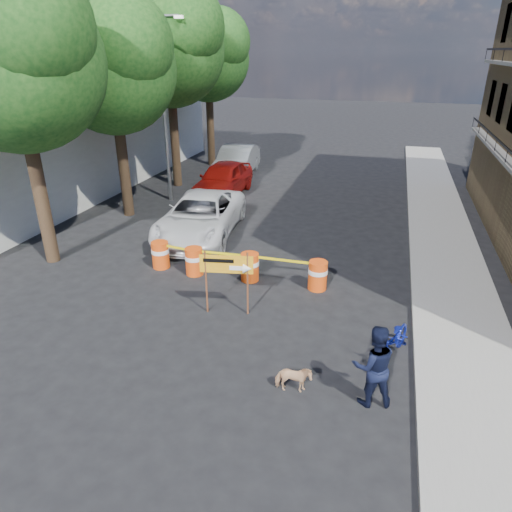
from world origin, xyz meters
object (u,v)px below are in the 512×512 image
Objects in this scene: detour_sign at (233,269)px; sedan_silver at (237,161)px; barrel_mid_right at (250,266)px; pedestrian at (374,366)px; barrel_far_right at (318,275)px; barrel_mid_left at (194,261)px; sedan_red at (223,179)px; bicycle at (396,326)px; suv_white at (201,216)px; barrel_far_left at (160,254)px; dog at (293,379)px.

sedan_silver is (-4.68, 14.30, -0.50)m from detour_sign.
barrel_mid_right is 0.50× the size of pedestrian.
pedestrian reaches higher than sedan_silver.
barrel_mid_right is 2.12m from barrel_far_right.
barrel_mid_left is 8.80m from sedan_red.
bicycle is 0.38× the size of sedan_red.
barrel_far_right is at bearing -66.45° from sedan_silver.
pedestrian is (3.79, -2.50, -0.44)m from detour_sign.
barrel_mid_right is 5.28m from bicycle.
barrel_mid_left is 0.50× the size of pedestrian.
pedestrian is at bearing -54.56° from suv_white.
sedan_red is (-8.33, 11.36, -0.09)m from bicycle.
pedestrian is at bearing -68.09° from barrel_far_right.
sedan_red is (-0.85, 8.37, 0.35)m from barrel_far_left.
barrel_mid_right is at bearing 17.20° from dog.
sedan_silver reaches higher than sedan_red.
pedestrian is at bearing -33.05° from barrel_far_left.
dog is 0.14× the size of suv_white.
barrel_mid_right is 6.03m from pedestrian.
barrel_mid_left is 12.67m from sedan_silver.
barrel_far_right is 0.50× the size of pedestrian.
detour_sign is 0.36× the size of sedan_silver.
bicycle reaches higher than barrel_mid_left.
barrel_mid_left is 3.43m from suv_white.
barrel_far_left is 0.16× the size of suv_white.
barrel_far_left is 0.19× the size of sedan_red.
barrel_mid_right is (1.83, 0.10, 0.00)m from barrel_mid_left.
sedan_silver is at bearing 110.20° from barrel_mid_right.
sedan_red is 3.88m from sedan_silver.
barrel_far_left is at bearing -83.69° from sedan_red.
barrel_mid_left is at bearing -54.57° from pedestrian.
barrel_mid_right is 1.16× the size of dog.
barrel_far_left is 0.18× the size of sedan_silver.
barrel_mid_right is (3.10, -0.06, 0.00)m from barrel_far_left.
bicycle reaches higher than pedestrian.
suv_white reaches higher than barrel_far_left.
pedestrian is 18.81m from sedan_silver.
barrel_far_left reaches higher than dog.
suv_white is (-6.89, 7.66, -0.11)m from pedestrian.
detour_sign is at bearing -85.29° from barrel_mid_right.
suv_white is (-7.30, 6.06, -0.12)m from bicycle.
pedestrian is at bearing -43.93° from detour_sign.
barrel_mid_right is at bearing 165.21° from bicycle.
sedan_red is at bearing 94.38° from suv_white.
barrel_far_right is at bearing 35.75° from detour_sign.
sedan_red is (-4.12, 10.46, -0.52)m from detour_sign.
sedan_red reaches higher than barrel_far_left.
bicycle is at bearing -121.71° from pedestrian.
bicycle is at bearing -52.66° from barrel_far_right.
detour_sign is 15.06m from sedan_silver.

